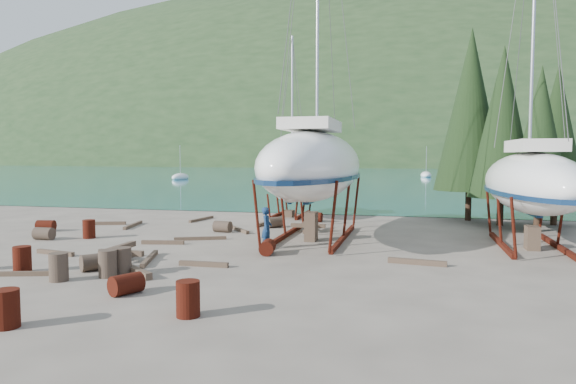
% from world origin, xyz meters
% --- Properties ---
extents(ground, '(600.00, 600.00, 0.00)m').
position_xyz_m(ground, '(0.00, 0.00, 0.00)').
color(ground, '#62584D').
rests_on(ground, ground).
extents(bay_water, '(700.00, 700.00, 0.00)m').
position_xyz_m(bay_water, '(0.00, 315.00, 0.01)').
color(bay_water, '#186378').
rests_on(bay_water, ground).
extents(far_hill, '(800.00, 360.00, 110.00)m').
position_xyz_m(far_hill, '(0.00, 320.00, 0.00)').
color(far_hill, '#1F361B').
rests_on(far_hill, ground).
extents(far_house_left, '(6.60, 5.60, 5.60)m').
position_xyz_m(far_house_left, '(-60.00, 190.00, 2.92)').
color(far_house_left, beige).
rests_on(far_house_left, ground).
extents(far_house_center, '(6.60, 5.60, 5.60)m').
position_xyz_m(far_house_center, '(-20.00, 190.00, 2.92)').
color(far_house_center, beige).
rests_on(far_house_center, ground).
extents(far_house_right, '(6.60, 5.60, 5.60)m').
position_xyz_m(far_house_right, '(30.00, 190.00, 2.92)').
color(far_house_right, beige).
rests_on(far_house_right, ground).
extents(cypress_near_right, '(3.60, 3.60, 10.00)m').
position_xyz_m(cypress_near_right, '(12.50, 12.00, 5.79)').
color(cypress_near_right, black).
rests_on(cypress_near_right, ground).
extents(cypress_mid_right, '(3.06, 3.06, 8.50)m').
position_xyz_m(cypress_mid_right, '(14.00, 10.00, 4.92)').
color(cypress_mid_right, black).
rests_on(cypress_mid_right, ground).
extents(cypress_back_left, '(4.14, 4.14, 11.50)m').
position_xyz_m(cypress_back_left, '(11.00, 14.00, 6.66)').
color(cypress_back_left, black).
rests_on(cypress_back_left, ground).
extents(cypress_far_right, '(3.24, 3.24, 9.00)m').
position_xyz_m(cypress_far_right, '(15.50, 13.00, 5.21)').
color(cypress_far_right, black).
rests_on(cypress_far_right, ground).
extents(moored_boat_left, '(2.00, 5.00, 6.05)m').
position_xyz_m(moored_boat_left, '(-30.00, 60.00, 0.39)').
color(moored_boat_left, white).
rests_on(moored_boat_left, ground).
extents(moored_boat_mid, '(2.00, 5.00, 6.05)m').
position_xyz_m(moored_boat_mid, '(10.00, 80.00, 0.39)').
color(moored_boat_mid, white).
rests_on(moored_boat_mid, ground).
extents(moored_boat_far, '(2.00, 5.00, 6.05)m').
position_xyz_m(moored_boat_far, '(-8.00, 110.00, 0.39)').
color(moored_boat_far, white).
rests_on(moored_boat_far, ground).
extents(large_sailboat_near, '(4.04, 13.74, 21.61)m').
position_xyz_m(large_sailboat_near, '(3.22, 5.04, 3.47)').
color(large_sailboat_near, white).
rests_on(large_sailboat_near, ground).
extents(large_sailboat_far, '(3.66, 11.03, 17.24)m').
position_xyz_m(large_sailboat_far, '(12.60, 4.91, 2.82)').
color(large_sailboat_far, white).
rests_on(large_sailboat_far, ground).
extents(small_sailboat_shore, '(4.04, 7.58, 11.58)m').
position_xyz_m(small_sailboat_shore, '(0.06, 13.54, 1.91)').
color(small_sailboat_shore, white).
rests_on(small_sailboat_shore, ground).
extents(worker, '(0.49, 0.68, 1.76)m').
position_xyz_m(worker, '(1.80, 1.94, 0.88)').
color(worker, navy).
rests_on(worker, ground).
extents(drum_1, '(1.01, 1.05, 0.58)m').
position_xyz_m(drum_1, '(-2.75, -3.41, 0.29)').
color(drum_1, '#2D2823').
rests_on(drum_1, ground).
extents(drum_2, '(0.98, 0.75, 0.58)m').
position_xyz_m(drum_2, '(-10.75, 4.06, 0.29)').
color(drum_2, '#52170E').
rests_on(drum_2, ground).
extents(drum_3, '(0.58, 0.58, 0.88)m').
position_xyz_m(drum_3, '(-1.17, -9.04, 0.44)').
color(drum_3, '#52170E').
rests_on(drum_3, ground).
extents(drum_4, '(0.93, 0.66, 0.58)m').
position_xyz_m(drum_4, '(2.09, 11.09, 0.29)').
color(drum_4, '#52170E').
rests_on(drum_4, ground).
extents(drum_5, '(0.58, 0.58, 0.88)m').
position_xyz_m(drum_5, '(-1.55, -3.64, 0.44)').
color(drum_5, '#2D2823').
rests_on(drum_5, ground).
extents(drum_6, '(0.70, 0.95, 0.58)m').
position_xyz_m(drum_6, '(2.18, 0.71, 0.29)').
color(drum_6, '#52170E').
rests_on(drum_6, ground).
extents(drum_7, '(0.58, 0.58, 0.88)m').
position_xyz_m(drum_7, '(2.49, -7.31, 0.44)').
color(drum_7, '#52170E').
rests_on(drum_7, ground).
extents(drum_8, '(0.58, 0.58, 0.88)m').
position_xyz_m(drum_8, '(-7.17, 2.60, 0.44)').
color(drum_8, '#52170E').
rests_on(drum_8, ground).
extents(drum_9, '(0.96, 0.71, 0.58)m').
position_xyz_m(drum_9, '(-1.71, 5.94, 0.29)').
color(drum_9, '#2D2823').
rests_on(drum_9, ground).
extents(drum_11, '(1.02, 1.04, 0.58)m').
position_xyz_m(drum_11, '(0.42, 8.22, 0.29)').
color(drum_11, '#2D2823').
rests_on(drum_11, ground).
extents(drum_12, '(0.92, 1.05, 0.58)m').
position_xyz_m(drum_12, '(-0.06, -5.86, 0.29)').
color(drum_12, '#52170E').
rests_on(drum_12, ground).
extents(drum_13, '(0.58, 0.58, 0.88)m').
position_xyz_m(drum_13, '(-4.94, -4.23, 0.44)').
color(drum_13, '#52170E').
rests_on(drum_13, ground).
extents(drum_15, '(0.88, 0.59, 0.58)m').
position_xyz_m(drum_15, '(-8.93, 1.69, 0.29)').
color(drum_15, '#2D2823').
rests_on(drum_15, ground).
extents(drum_16, '(0.58, 0.58, 0.88)m').
position_xyz_m(drum_16, '(-2.95, -4.97, 0.44)').
color(drum_16, '#2D2823').
rests_on(drum_16, ground).
extents(drum_17, '(0.58, 0.58, 0.88)m').
position_xyz_m(drum_17, '(-1.76, -4.15, 0.44)').
color(drum_17, '#2D2823').
rests_on(drum_17, ground).
extents(timber_1, '(2.08, 0.49, 0.19)m').
position_xyz_m(timber_1, '(7.93, 0.18, 0.10)').
color(timber_1, brown).
rests_on(timber_1, ground).
extents(timber_2, '(2.01, 0.82, 0.19)m').
position_xyz_m(timber_2, '(-9.09, 7.00, 0.09)').
color(timber_2, brown).
rests_on(timber_2, ground).
extents(timber_3, '(2.74, 0.96, 0.15)m').
position_xyz_m(timber_3, '(-4.93, -4.79, 0.07)').
color(timber_3, brown).
rests_on(timber_3, ground).
extents(timber_4, '(1.89, 0.51, 0.17)m').
position_xyz_m(timber_4, '(-2.98, 1.90, 0.09)').
color(timber_4, brown).
rests_on(timber_4, ground).
extents(timber_5, '(1.00, 2.61, 0.16)m').
position_xyz_m(timber_5, '(-1.76, -1.49, 0.08)').
color(timber_5, brown).
rests_on(timber_5, ground).
extents(timber_6, '(0.43, 1.86, 0.19)m').
position_xyz_m(timber_6, '(-0.37, 9.01, 0.10)').
color(timber_6, brown).
rests_on(timber_6, ground).
extents(timber_7, '(1.82, 0.20, 0.17)m').
position_xyz_m(timber_7, '(0.60, -1.93, 0.09)').
color(timber_7, brown).
rests_on(timber_7, ground).
extents(timber_9, '(0.54, 2.58, 0.15)m').
position_xyz_m(timber_9, '(-4.71, 10.17, 0.08)').
color(timber_9, brown).
rests_on(timber_9, ground).
extents(timber_10, '(1.81, 2.10, 0.16)m').
position_xyz_m(timber_10, '(-1.07, 6.53, 0.08)').
color(timber_10, brown).
rests_on(timber_10, ground).
extents(timber_11, '(2.26, 1.09, 0.15)m').
position_xyz_m(timber_11, '(-1.82, 3.37, 0.08)').
color(timber_11, brown).
rests_on(timber_11, ground).
extents(timber_12, '(1.90, 0.52, 0.17)m').
position_xyz_m(timber_12, '(-5.95, -1.33, 0.08)').
color(timber_12, brown).
rests_on(timber_12, ground).
extents(timber_16, '(2.74, 2.13, 0.23)m').
position_xyz_m(timber_16, '(-1.54, -3.28, 0.11)').
color(timber_16, brown).
rests_on(timber_16, ground).
extents(timber_17, '(0.73, 2.75, 0.16)m').
position_xyz_m(timber_17, '(-7.30, 6.73, 0.08)').
color(timber_17, brown).
rests_on(timber_17, ground).
extents(timber_pile_fore, '(1.80, 1.80, 0.60)m').
position_xyz_m(timber_pile_fore, '(-2.79, -1.72, 0.30)').
color(timber_pile_fore, brown).
rests_on(timber_pile_fore, ground).
extents(timber_pile_aft, '(1.80, 1.80, 0.60)m').
position_xyz_m(timber_pile_aft, '(2.49, 7.23, 0.30)').
color(timber_pile_aft, brown).
rests_on(timber_pile_aft, ground).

